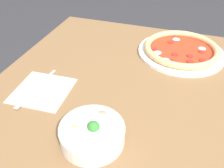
% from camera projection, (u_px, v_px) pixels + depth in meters
% --- Properties ---
extents(dining_table, '(1.20, 1.09, 0.75)m').
position_uv_depth(dining_table, '(162.00, 123.00, 0.84)').
color(dining_table, olive).
rests_on(dining_table, ground_plane).
extents(pizza, '(0.35, 0.35, 0.04)m').
position_uv_depth(pizza, '(181.00, 50.00, 1.02)').
color(pizza, white).
rests_on(pizza, dining_table).
extents(bowl, '(0.17, 0.17, 0.07)m').
position_uv_depth(bowl, '(92.00, 132.00, 0.65)').
color(bowl, white).
rests_on(bowl, dining_table).
extents(napkin, '(0.19, 0.19, 0.00)m').
position_uv_depth(napkin, '(43.00, 90.00, 0.84)').
color(napkin, white).
rests_on(napkin, dining_table).
extents(fork, '(0.02, 0.17, 0.00)m').
position_uv_depth(fork, '(50.00, 91.00, 0.83)').
color(fork, silver).
rests_on(fork, napkin).
extents(knife, '(0.02, 0.22, 0.01)m').
position_uv_depth(knife, '(38.00, 87.00, 0.85)').
color(knife, silver).
rests_on(knife, napkin).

